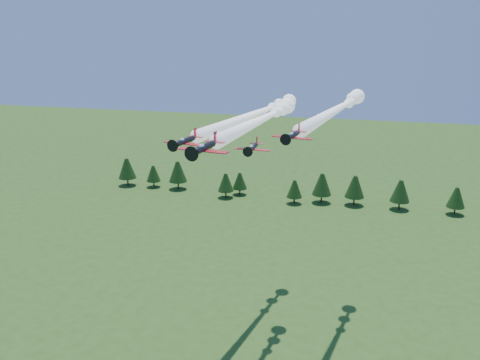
% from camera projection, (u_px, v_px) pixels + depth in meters
% --- Properties ---
extents(plane_lead, '(12.86, 50.30, 3.70)m').
position_uv_depth(plane_lead, '(263.00, 119.00, 109.44)').
color(plane_lead, black).
rests_on(plane_lead, ground).
extents(plane_left, '(16.62, 57.88, 3.70)m').
position_uv_depth(plane_left, '(257.00, 113.00, 123.72)').
color(plane_left, black).
rests_on(plane_left, ground).
extents(plane_right, '(14.73, 54.92, 3.70)m').
position_uv_depth(plane_right, '(339.00, 108.00, 116.28)').
color(plane_right, black).
rests_on(plane_right, ground).
extents(plane_slot, '(6.76, 7.36, 2.38)m').
position_uv_depth(plane_slot, '(252.00, 148.00, 99.45)').
color(plane_slot, black).
rests_on(plane_slot, ground).
extents(treeline, '(172.27, 19.34, 11.97)m').
position_uv_depth(treeline, '(294.00, 184.00, 210.96)').
color(treeline, '#382314').
rests_on(treeline, ground).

